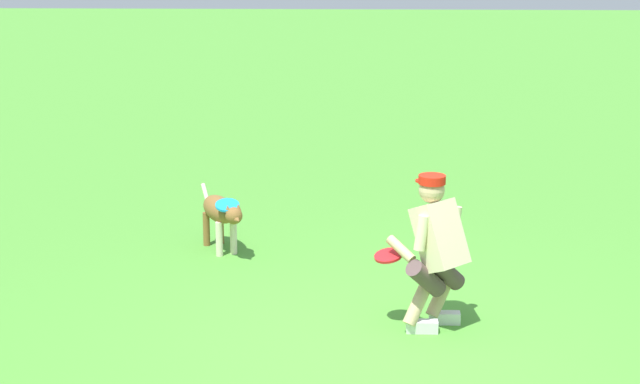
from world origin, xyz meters
TOP-DOWN VIEW (x-y plane):
  - ground_plane at (0.00, 0.00)m, footprint 60.00×60.00m
  - person at (-0.51, -0.65)m, footprint 0.70×0.57m
  - dog at (1.50, -2.60)m, footprint 0.55×0.96m
  - frisbee_flying at (1.41, -2.36)m, footprint 0.32×0.31m
  - frisbee_held at (-0.13, -0.70)m, footprint 0.33×0.33m

SIDE VIEW (x-z plane):
  - ground_plane at x=0.00m, z-range 0.00..0.00m
  - dog at x=1.50m, z-range 0.11..0.70m
  - frisbee_flying at x=1.41m, z-range 0.50..0.61m
  - frisbee_held at x=-0.13m, z-range 0.57..0.65m
  - person at x=-0.51m, z-range 0.05..1.34m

